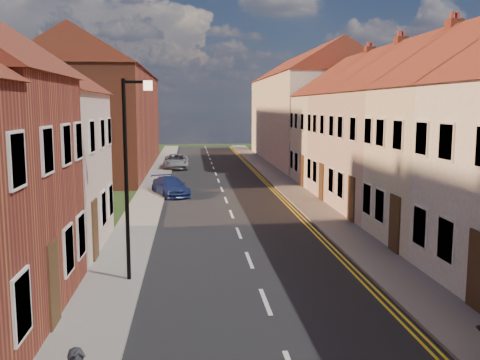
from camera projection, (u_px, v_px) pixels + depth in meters
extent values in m
cube|color=black|center=(231.00, 214.00, 26.47)|extent=(7.00, 90.00, 0.02)
cube|color=gray|center=(142.00, 215.00, 26.05)|extent=(1.80, 90.00, 0.12)
cube|color=gray|center=(319.00, 212.00, 26.87)|extent=(1.80, 90.00, 0.12)
cube|color=#BE9A96|center=(424.00, 155.00, 25.83)|extent=(8.00, 5.80, 6.00)
cube|color=#96432C|center=(454.00, 38.00, 22.85)|extent=(0.60, 0.60, 1.60)
cube|color=#BE9A96|center=(384.00, 146.00, 31.16)|extent=(8.00, 5.00, 6.00)
cube|color=#96432C|center=(401.00, 52.00, 28.57)|extent=(0.60, 0.60, 1.60)
cube|color=white|center=(356.00, 140.00, 36.48)|extent=(8.00, 5.80, 6.00)
cube|color=#96432C|center=(370.00, 60.00, 33.50)|extent=(0.60, 0.60, 1.60)
cube|color=white|center=(307.00, 120.00, 51.44)|extent=(8.00, 24.00, 8.00)
cube|color=#96432C|center=(102.00, 122.00, 44.78)|extent=(8.00, 24.00, 8.00)
cylinder|color=black|center=(126.00, 181.00, 15.82)|extent=(0.12, 0.12, 6.00)
cube|color=black|center=(136.00, 82.00, 15.45)|extent=(0.70, 0.08, 0.08)
cube|color=#FFD899|center=(148.00, 86.00, 15.50)|extent=(0.25, 0.15, 0.28)
imported|color=navy|center=(170.00, 186.00, 31.97)|extent=(2.76, 4.13, 1.11)
imported|color=#ABAFB3|center=(176.00, 161.00, 45.81)|extent=(2.09, 4.51, 1.25)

